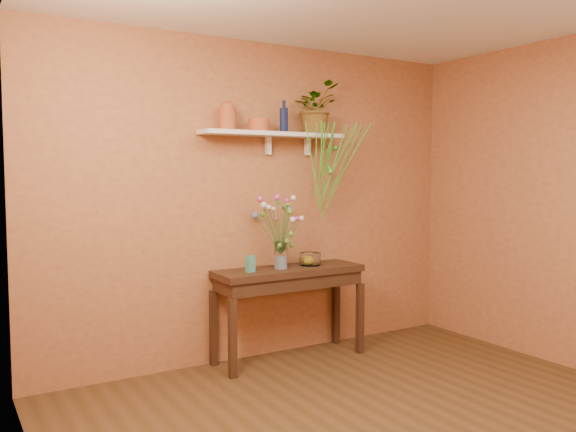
# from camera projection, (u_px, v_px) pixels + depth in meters

# --- Properties ---
(room) EXTENTS (4.04, 4.04, 2.70)m
(room) POSITION_uv_depth(u_px,v_px,m) (427.00, 215.00, 3.35)
(room) COLOR #50331B
(room) RESTS_ON ground
(sideboard) EXTENTS (1.30, 0.42, 0.79)m
(sideboard) POSITION_uv_depth(u_px,v_px,m) (289.00, 281.00, 4.99)
(sideboard) COLOR #392514
(sideboard) RESTS_ON ground
(wall_shelf) EXTENTS (1.30, 0.24, 0.19)m
(wall_shelf) POSITION_uv_depth(u_px,v_px,m) (274.00, 135.00, 4.95)
(wall_shelf) COLOR white
(wall_shelf) RESTS_ON room
(terracotta_jug) EXTENTS (0.14, 0.14, 0.23)m
(terracotta_jug) POSITION_uv_depth(u_px,v_px,m) (227.00, 116.00, 4.70)
(terracotta_jug) COLOR #A8442E
(terracotta_jug) RESTS_ON wall_shelf
(terracotta_pot) EXTENTS (0.18, 0.18, 0.10)m
(terracotta_pot) POSITION_uv_depth(u_px,v_px,m) (259.00, 125.00, 4.83)
(terracotta_pot) COLOR #A8442E
(terracotta_pot) RESTS_ON wall_shelf
(blue_bottle) EXTENTS (0.08, 0.08, 0.27)m
(blue_bottle) POSITION_uv_depth(u_px,v_px,m) (284.00, 119.00, 4.96)
(blue_bottle) COLOR #10193E
(blue_bottle) RESTS_ON wall_shelf
(spider_plant) EXTENTS (0.51, 0.47, 0.45)m
(spider_plant) POSITION_uv_depth(u_px,v_px,m) (315.00, 108.00, 5.17)
(spider_plant) COLOR #4B7D29
(spider_plant) RESTS_ON wall_shelf
(plant_fronds) EXTENTS (0.64, 0.37, 0.83)m
(plant_fronds) POSITION_uv_depth(u_px,v_px,m) (331.00, 161.00, 5.10)
(plant_fronds) COLOR #4B7D29
(plant_fronds) RESTS_ON wall_shelf
(glass_vase) EXTENTS (0.11, 0.11, 0.23)m
(glass_vase) POSITION_uv_depth(u_px,v_px,m) (281.00, 257.00, 4.92)
(glass_vase) COLOR white
(glass_vase) RESTS_ON sideboard
(bouquet) EXTENTS (0.41, 0.45, 0.51)m
(bouquet) POSITION_uv_depth(u_px,v_px,m) (280.00, 218.00, 4.88)
(bouquet) COLOR #386B28
(bouquet) RESTS_ON glass_vase
(glass_bowl) EXTENTS (0.18, 0.18, 0.11)m
(glass_bowl) POSITION_uv_depth(u_px,v_px,m) (310.00, 259.00, 5.11)
(glass_bowl) COLOR white
(glass_bowl) RESTS_ON sideboard
(lemon) EXTENTS (0.08, 0.08, 0.08)m
(lemon) POSITION_uv_depth(u_px,v_px,m) (308.00, 260.00, 5.12)
(lemon) COLOR yellow
(lemon) RESTS_ON glass_bowl
(carton) EXTENTS (0.07, 0.06, 0.13)m
(carton) POSITION_uv_depth(u_px,v_px,m) (250.00, 264.00, 4.76)
(carton) COLOR #2A6B8A
(carton) RESTS_ON sideboard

